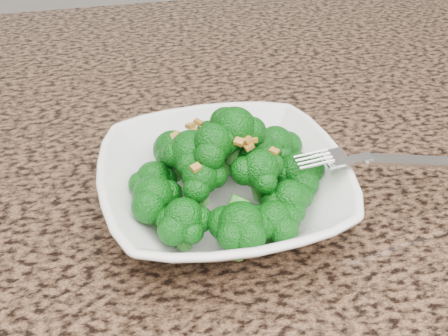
{
  "coord_description": "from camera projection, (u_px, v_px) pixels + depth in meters",
  "views": [
    {
      "loc": [
        0.05,
        -0.13,
        1.24
      ],
      "look_at": [
        0.14,
        0.26,
        0.95
      ],
      "focal_mm": 45.0,
      "sensor_mm": 36.0,
      "label": 1
    }
  ],
  "objects": [
    {
      "name": "granite_counter",
      "position": [
        73.0,
        215.0,
        0.54
      ],
      "size": [
        1.64,
        1.04,
        0.03
      ],
      "primitive_type": "cube",
      "color": "brown",
      "rests_on": "cabinet"
    },
    {
      "name": "bowl",
      "position": [
        224.0,
        189.0,
        0.5
      ],
      "size": [
        0.22,
        0.22,
        0.05
      ],
      "primitive_type": "imported",
      "rotation": [
        0.0,
        0.0,
        0.01
      ],
      "color": "white",
      "rests_on": "granite_counter"
    },
    {
      "name": "broccoli_pile",
      "position": [
        224.0,
        132.0,
        0.47
      ],
      "size": [
        0.19,
        0.19,
        0.07
      ],
      "primitive_type": null,
      "color": "#0A590D",
      "rests_on": "bowl"
    },
    {
      "name": "garlic_topping",
      "position": [
        224.0,
        94.0,
        0.44
      ],
      "size": [
        0.12,
        0.12,
        0.01
      ],
      "primitive_type": null,
      "color": "#B87E2D",
      "rests_on": "broccoli_pile"
    },
    {
      "name": "fork",
      "position": [
        363.0,
        159.0,
        0.48
      ],
      "size": [
        0.2,
        0.03,
        0.01
      ],
      "primitive_type": null,
      "rotation": [
        0.0,
        0.0,
        0.02
      ],
      "color": "silver",
      "rests_on": "bowl"
    }
  ]
}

